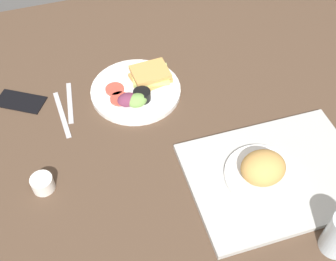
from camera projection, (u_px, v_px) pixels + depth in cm
name	position (u px, v px, depth cm)	size (l,w,h in cm)	color
ground_plane	(171.00, 134.00, 117.81)	(190.00, 150.00, 3.00)	#4C3828
serving_tray	(276.00, 175.00, 105.94)	(45.00, 33.00, 1.60)	#B2B2AD
bread_plate_near	(263.00, 171.00, 101.53)	(19.21, 19.21, 9.06)	white
plate_with_salad	(138.00, 89.00, 124.96)	(27.39, 27.39, 5.40)	white
espresso_cup	(43.00, 183.00, 102.84)	(5.60, 5.60, 4.00)	silver
fork	(70.00, 102.00, 123.39)	(17.00, 1.40, 0.50)	#B7B7BC
knife	(62.00, 114.00, 120.34)	(19.00, 1.40, 0.50)	#B7B7BC
cell_phone	(20.00, 101.00, 123.54)	(14.40, 7.20, 0.80)	black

